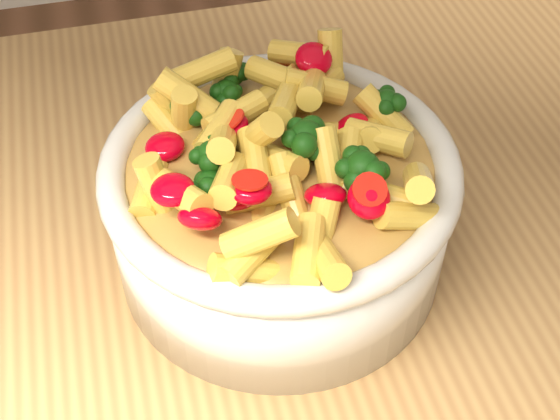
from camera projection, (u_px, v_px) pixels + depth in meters
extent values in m
cube|color=#AB8049|center=(431.00, 276.00, 0.63)|extent=(1.20, 0.80, 0.04)
cylinder|color=silver|center=(280.00, 215.00, 0.58)|extent=(0.25, 0.25, 0.10)
ellipsoid|color=silver|center=(280.00, 241.00, 0.60)|extent=(0.23, 0.23, 0.04)
torus|color=silver|center=(280.00, 167.00, 0.54)|extent=(0.25, 0.25, 0.02)
ellipsoid|color=gold|center=(280.00, 167.00, 0.54)|extent=(0.22, 0.22, 0.02)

